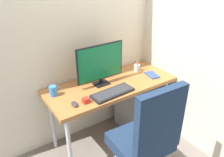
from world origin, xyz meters
TOP-DOWN VIEW (x-y plane):
  - ground_plane at (0.00, 0.00)m, footprint 8.00×8.00m
  - wall_back at (0.00, 0.34)m, footprint 3.28×0.04m
  - wall_side_right at (0.76, -0.26)m, footprint 0.04×2.44m
  - desk at (0.00, 0.00)m, footprint 1.46×0.61m
  - office_chair at (-0.12, -0.75)m, footprint 0.62×0.64m
  - filing_cabinet at (0.43, -0.04)m, footprint 0.44×0.55m
  - monitor at (-0.09, 0.07)m, footprint 0.55×0.13m
  - keyboard at (-0.11, -0.19)m, footprint 0.47×0.20m
  - mouse at (-0.52, -0.16)m, footprint 0.06×0.10m
  - pen_holder at (0.45, 0.10)m, footprint 0.07×0.07m
  - notebook at (0.52, -0.11)m, footprint 0.15×0.21m
  - coffee_mug at (-0.62, 0.12)m, footprint 0.11×0.08m
  - desk_clamp_accessory at (-0.41, -0.18)m, footprint 0.06×0.06m

SIDE VIEW (x-z plane):
  - ground_plane at x=0.00m, z-range 0.00..0.00m
  - filing_cabinet at x=0.43m, z-range 0.00..0.61m
  - office_chair at x=-0.12m, z-range 0.03..1.18m
  - desk at x=0.00m, z-range 0.31..1.07m
  - notebook at x=0.52m, z-range 0.76..0.77m
  - keyboard at x=-0.11m, z-range 0.76..0.78m
  - mouse at x=-0.52m, z-range 0.76..0.79m
  - desk_clamp_accessory at x=-0.41m, z-range 0.76..0.81m
  - pen_holder at x=0.45m, z-range 0.72..0.89m
  - coffee_mug at x=-0.62m, z-range 0.76..0.87m
  - monitor at x=-0.09m, z-range 0.78..1.23m
  - wall_back at x=0.00m, z-range 0.00..2.80m
  - wall_side_right at x=0.76m, z-range 0.00..2.80m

